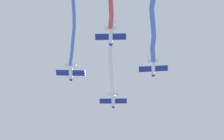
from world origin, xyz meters
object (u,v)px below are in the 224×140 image
Objects in this scene: airplane_lead at (113,101)px; airplane_left_wing at (71,72)px; airplane_right_wing at (153,68)px; airplane_slot at (111,36)px.

airplane_left_wing is (5.43, -10.35, -0.40)m from airplane_lead.
airplane_lead is 11.69m from airplane_right_wing.
airplane_lead is 16.52m from airplane_slot.
airplane_right_wing reaches higher than airplane_left_wing.
airplane_right_wing reaches higher than airplane_slot.
airplane_slot is at bearing -138.37° from airplane_left_wing.
airplane_slot is (10.34, 5.43, 0.20)m from airplane_left_wing.
airplane_right_wing is (4.92, 15.78, 0.70)m from airplane_left_wing.
airplane_left_wing is 16.54m from airplane_right_wing.
airplane_right_wing is at bearing -45.81° from airplane_slot.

